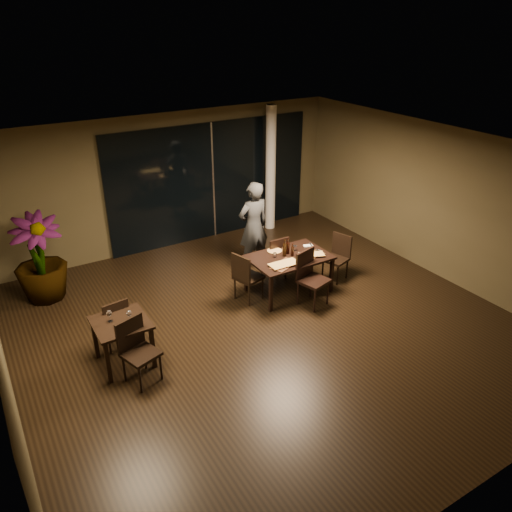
{
  "coord_description": "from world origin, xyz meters",
  "views": [
    {
      "loc": [
        -3.89,
        -6.06,
        4.92
      ],
      "look_at": [
        0.15,
        0.62,
        1.05
      ],
      "focal_mm": 35.0,
      "sensor_mm": 36.0,
      "label": 1
    }
  ],
  "objects_px": {
    "chair_main_left": "(245,275)",
    "bottle_c": "(288,246)",
    "bottle_a": "(285,248)",
    "main_table": "(289,260)",
    "chair_main_far": "(276,256)",
    "diner": "(253,226)",
    "chair_main_right": "(338,255)",
    "chair_side_far": "(115,321)",
    "potted_plant": "(39,259)",
    "chair_side_near": "(136,347)",
    "chair_main_near": "(310,275)",
    "bottle_b": "(292,250)",
    "side_table": "(121,329)"
  },
  "relations": [
    {
      "from": "chair_main_right",
      "to": "chair_main_left",
      "type": "bearing_deg",
      "value": -113.08
    },
    {
      "from": "bottle_a",
      "to": "chair_main_near",
      "type": "bearing_deg",
      "value": -76.25
    },
    {
      "from": "main_table",
      "to": "potted_plant",
      "type": "xyz_separation_m",
      "value": [
        -4.06,
        2.17,
        0.15
      ]
    },
    {
      "from": "diner",
      "to": "bottle_b",
      "type": "relative_size",
      "value": 7.4
    },
    {
      "from": "chair_main_right",
      "to": "potted_plant",
      "type": "height_order",
      "value": "potted_plant"
    },
    {
      "from": "chair_main_left",
      "to": "bottle_c",
      "type": "xyz_separation_m",
      "value": [
        0.92,
        -0.01,
        0.36
      ]
    },
    {
      "from": "bottle_b",
      "to": "main_table",
      "type": "bearing_deg",
      "value": 171.37
    },
    {
      "from": "bottle_b",
      "to": "chair_side_near",
      "type": "bearing_deg",
      "value": -164.3
    },
    {
      "from": "potted_plant",
      "to": "bottle_a",
      "type": "bearing_deg",
      "value": -27.75
    },
    {
      "from": "potted_plant",
      "to": "chair_main_far",
      "type": "bearing_deg",
      "value": -21.83
    },
    {
      "from": "side_table",
      "to": "chair_main_left",
      "type": "bearing_deg",
      "value": 13.9
    },
    {
      "from": "chair_main_far",
      "to": "diner",
      "type": "distance_m",
      "value": 0.81
    },
    {
      "from": "chair_main_near",
      "to": "chair_side_far",
      "type": "relative_size",
      "value": 1.16
    },
    {
      "from": "side_table",
      "to": "chair_main_right",
      "type": "xyz_separation_m",
      "value": [
        4.55,
        0.44,
        -0.11
      ]
    },
    {
      "from": "diner",
      "to": "main_table",
      "type": "bearing_deg",
      "value": 91.63
    },
    {
      "from": "chair_main_near",
      "to": "potted_plant",
      "type": "distance_m",
      "value": 4.96
    },
    {
      "from": "chair_side_far",
      "to": "chair_side_near",
      "type": "distance_m",
      "value": 0.91
    },
    {
      "from": "potted_plant",
      "to": "chair_side_far",
      "type": "bearing_deg",
      "value": -72.94
    },
    {
      "from": "chair_main_far",
      "to": "chair_side_far",
      "type": "bearing_deg",
      "value": 9.87
    },
    {
      "from": "diner",
      "to": "chair_main_near",
      "type": "bearing_deg",
      "value": 93.3
    },
    {
      "from": "chair_main_far",
      "to": "bottle_c",
      "type": "xyz_separation_m",
      "value": [
        -0.01,
        -0.41,
        0.38
      ]
    },
    {
      "from": "main_table",
      "to": "bottle_c",
      "type": "relative_size",
      "value": 4.92
    },
    {
      "from": "chair_main_far",
      "to": "bottle_c",
      "type": "distance_m",
      "value": 0.56
    },
    {
      "from": "diner",
      "to": "bottle_c",
      "type": "relative_size",
      "value": 6.17
    },
    {
      "from": "bottle_a",
      "to": "main_table",
      "type": "bearing_deg",
      "value": -43.06
    },
    {
      "from": "potted_plant",
      "to": "chair_main_near",
      "type": "bearing_deg",
      "value": -33.18
    },
    {
      "from": "chair_main_near",
      "to": "bottle_c",
      "type": "xyz_separation_m",
      "value": [
        -0.04,
        0.65,
        0.32
      ]
    },
    {
      "from": "chair_side_near",
      "to": "diner",
      "type": "height_order",
      "value": "diner"
    },
    {
      "from": "diner",
      "to": "potted_plant",
      "type": "xyz_separation_m",
      "value": [
        -4.0,
        0.96,
        -0.11
      ]
    },
    {
      "from": "diner",
      "to": "potted_plant",
      "type": "bearing_deg",
      "value": -15.03
    },
    {
      "from": "side_table",
      "to": "bottle_b",
      "type": "bearing_deg",
      "value": 8.07
    },
    {
      "from": "side_table",
      "to": "chair_main_left",
      "type": "height_order",
      "value": "chair_main_left"
    },
    {
      "from": "chair_side_far",
      "to": "bottle_a",
      "type": "height_order",
      "value": "bottle_a"
    },
    {
      "from": "chair_side_far",
      "to": "main_table",
      "type": "bearing_deg",
      "value": 173.78
    },
    {
      "from": "side_table",
      "to": "diner",
      "type": "relative_size",
      "value": 0.43
    },
    {
      "from": "diner",
      "to": "bottle_c",
      "type": "bearing_deg",
      "value": 93.82
    },
    {
      "from": "chair_main_far",
      "to": "chair_main_near",
      "type": "height_order",
      "value": "chair_main_near"
    },
    {
      "from": "side_table",
      "to": "chair_side_far",
      "type": "bearing_deg",
      "value": 87.48
    },
    {
      "from": "chair_side_near",
      "to": "diner",
      "type": "relative_size",
      "value": 0.52
    },
    {
      "from": "chair_side_near",
      "to": "bottle_a",
      "type": "xyz_separation_m",
      "value": [
        3.27,
        1.03,
        0.36
      ]
    },
    {
      "from": "chair_side_near",
      "to": "chair_main_right",
      "type": "bearing_deg",
      "value": -6.65
    },
    {
      "from": "chair_side_near",
      "to": "potted_plant",
      "type": "bearing_deg",
      "value": 85.11
    },
    {
      "from": "chair_main_right",
      "to": "chair_side_far",
      "type": "height_order",
      "value": "chair_main_right"
    },
    {
      "from": "chair_main_far",
      "to": "bottle_b",
      "type": "distance_m",
      "value": 0.64
    },
    {
      "from": "chair_side_far",
      "to": "side_table",
      "type": "bearing_deg",
      "value": 80.24
    },
    {
      "from": "potted_plant",
      "to": "bottle_b",
      "type": "xyz_separation_m",
      "value": [
        4.12,
        -2.17,
        0.05
      ]
    },
    {
      "from": "main_table",
      "to": "diner",
      "type": "height_order",
      "value": "diner"
    },
    {
      "from": "bottle_b",
      "to": "bottle_c",
      "type": "distance_m",
      "value": 0.12
    },
    {
      "from": "potted_plant",
      "to": "main_table",
      "type": "bearing_deg",
      "value": -28.06
    },
    {
      "from": "potted_plant",
      "to": "chair_main_right",
      "type": "bearing_deg",
      "value": -23.12
    }
  ]
}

